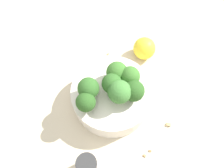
{
  "coord_description": "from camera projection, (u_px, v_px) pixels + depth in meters",
  "views": [
    {
      "loc": [
        -0.15,
        -0.12,
        0.46
      ],
      "look_at": [
        0.0,
        0.0,
        0.08
      ],
      "focal_mm": 35.0,
      "sensor_mm": 36.0,
      "label": 1
    }
  ],
  "objects": [
    {
      "name": "ground_plane",
      "position": [
        112.0,
        101.0,
        0.5
      ],
      "size": [
        3.0,
        3.0,
        0.0
      ],
      "primitive_type": "plane",
      "color": "beige"
    },
    {
      "name": "bowl",
      "position": [
        112.0,
        96.0,
        0.47
      ],
      "size": [
        0.17,
        0.17,
        0.05
      ],
      "primitive_type": "cylinder",
      "color": "silver",
      "rests_on": "ground_plane"
    },
    {
      "name": "broccoli_floret_0",
      "position": [
        120.0,
        92.0,
        0.41
      ],
      "size": [
        0.05,
        0.05,
        0.06
      ],
      "color": "#8EB770",
      "rests_on": "bowl"
    },
    {
      "name": "broccoli_floret_1",
      "position": [
        111.0,
        85.0,
        0.42
      ],
      "size": [
        0.04,
        0.04,
        0.05
      ],
      "color": "#84AD66",
      "rests_on": "bowl"
    },
    {
      "name": "broccoli_floret_2",
      "position": [
        86.0,
        102.0,
        0.41
      ],
      "size": [
        0.04,
        0.04,
        0.05
      ],
      "color": "#7A9E5B",
      "rests_on": "bowl"
    },
    {
      "name": "broccoli_floret_3",
      "position": [
        117.0,
        72.0,
        0.44
      ],
      "size": [
        0.04,
        0.04,
        0.05
      ],
      "color": "#84AD66",
      "rests_on": "bowl"
    },
    {
      "name": "broccoli_floret_4",
      "position": [
        130.0,
        77.0,
        0.43
      ],
      "size": [
        0.04,
        0.04,
        0.05
      ],
      "color": "#8EB770",
      "rests_on": "bowl"
    },
    {
      "name": "broccoli_floret_5",
      "position": [
        134.0,
        91.0,
        0.42
      ],
      "size": [
        0.04,
        0.04,
        0.05
      ],
      "color": "#8EB770",
      "rests_on": "bowl"
    },
    {
      "name": "broccoli_floret_6",
      "position": [
        88.0,
        88.0,
        0.42
      ],
      "size": [
        0.04,
        0.04,
        0.05
      ],
      "color": "#7A9E5B",
      "rests_on": "bowl"
    },
    {
      "name": "pepper_shaker",
      "position": [
        88.0,
        165.0,
        0.41
      ],
      "size": [
        0.04,
        0.04,
        0.06
      ],
      "color": "silver",
      "rests_on": "ground_plane"
    },
    {
      "name": "lemon_wedge",
      "position": [
        144.0,
        48.0,
        0.53
      ],
      "size": [
        0.05,
        0.05,
        0.05
      ],
      "primitive_type": "sphere",
      "color": "yellow",
      "rests_on": "ground_plane"
    },
    {
      "name": "almond_crumb_0",
      "position": [
        145.0,
        156.0,
        0.44
      ],
      "size": [
        0.0,
        0.01,
        0.01
      ],
      "primitive_type": "cube",
      "rotation": [
        0.0,
        0.0,
        1.71
      ],
      "color": "#AD7F4C",
      "rests_on": "ground_plane"
    },
    {
      "name": "almond_crumb_1",
      "position": [
        169.0,
        124.0,
        0.47
      ],
      "size": [
        0.01,
        0.01,
        0.01
      ],
      "primitive_type": "cube",
      "rotation": [
        0.0,
        0.0,
        2.05
      ],
      "color": "tan",
      "rests_on": "ground_plane"
    },
    {
      "name": "almond_crumb_2",
      "position": [
        150.0,
        151.0,
        0.45
      ],
      "size": [
        0.01,
        0.01,
        0.01
      ],
      "primitive_type": "cube",
      "rotation": [
        0.0,
        0.0,
        2.19
      ],
      "color": "olive",
      "rests_on": "ground_plane"
    },
    {
      "name": "almond_crumb_3",
      "position": [
        108.0,
        54.0,
        0.55
      ],
      "size": [
        0.01,
        0.0,
        0.01
      ],
      "primitive_type": "cube",
      "rotation": [
        0.0,
        0.0,
        6.28
      ],
      "color": "tan",
      "rests_on": "ground_plane"
    }
  ]
}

